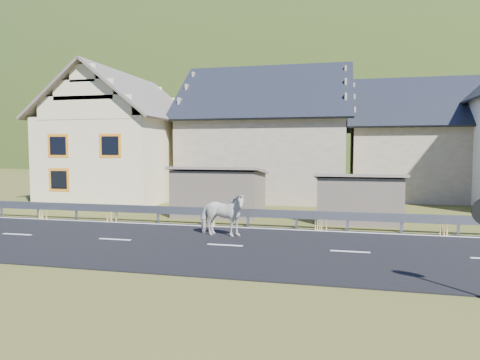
# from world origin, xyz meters

# --- Properties ---
(ground) EXTENTS (160.00, 160.00, 0.00)m
(ground) POSITION_xyz_m (0.00, 0.00, 0.00)
(ground) COLOR #373E16
(ground) RESTS_ON ground
(road) EXTENTS (60.00, 7.00, 0.04)m
(road) POSITION_xyz_m (0.00, 0.00, 0.02)
(road) COLOR black
(road) RESTS_ON ground
(lane_markings) EXTENTS (60.00, 6.60, 0.01)m
(lane_markings) POSITION_xyz_m (0.00, 0.00, 0.04)
(lane_markings) COLOR silver
(lane_markings) RESTS_ON road
(guardrail) EXTENTS (28.10, 0.09, 0.75)m
(guardrail) POSITION_xyz_m (-0.00, 3.68, 0.56)
(guardrail) COLOR #93969B
(guardrail) RESTS_ON ground
(shed_left) EXTENTS (4.30, 3.30, 2.40)m
(shed_left) POSITION_xyz_m (-2.00, 6.50, 1.10)
(shed_left) COLOR #6E6253
(shed_left) RESTS_ON ground
(shed_right) EXTENTS (3.80, 2.90, 2.20)m
(shed_right) POSITION_xyz_m (4.50, 6.00, 1.00)
(shed_right) COLOR #6E6253
(shed_right) RESTS_ON ground
(house_cream) EXTENTS (7.80, 9.80, 8.30)m
(house_cream) POSITION_xyz_m (-10.00, 12.00, 4.36)
(house_cream) COLOR beige
(house_cream) RESTS_ON ground
(house_stone_a) EXTENTS (10.80, 9.80, 8.90)m
(house_stone_a) POSITION_xyz_m (-1.00, 15.00, 4.63)
(house_stone_a) COLOR tan
(house_stone_a) RESTS_ON ground
(house_stone_b) EXTENTS (9.80, 8.80, 8.10)m
(house_stone_b) POSITION_xyz_m (9.00, 17.00, 4.24)
(house_stone_b) COLOR tan
(house_stone_b) RESTS_ON ground
(mountain) EXTENTS (440.00, 280.00, 260.00)m
(mountain) POSITION_xyz_m (5.00, 180.00, -20.00)
(mountain) COLOR #283912
(mountain) RESTS_ON ground
(conifer_patch) EXTENTS (76.00, 50.00, 28.00)m
(conifer_patch) POSITION_xyz_m (-55.00, 110.00, 6.00)
(conifer_patch) COLOR black
(conifer_patch) RESTS_ON ground
(horse) EXTENTS (1.08, 1.97, 1.59)m
(horse) POSITION_xyz_m (-0.50, 1.43, 0.83)
(horse) COLOR silver
(horse) RESTS_ON road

